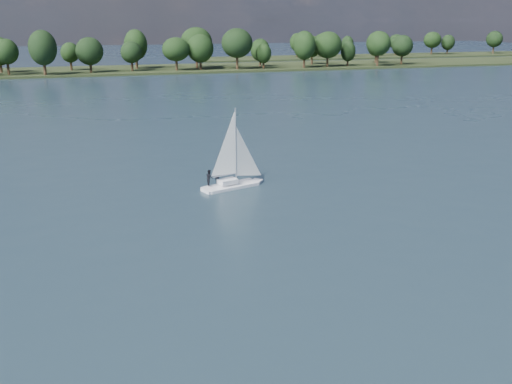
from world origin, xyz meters
TOP-DOWN VIEW (x-y plane):
  - ground at (0.00, 100.00)m, footprint 700.00×700.00m
  - far_shore at (0.00, 212.00)m, footprint 660.00×40.00m
  - far_shore_back at (160.00, 260.00)m, footprint 220.00×30.00m
  - sailboat at (9.31, 50.64)m, footprint 7.42×4.07m
  - treeline at (-12.64, 207.94)m, footprint 562.19×74.15m

SIDE VIEW (x-z plane):
  - ground at x=0.00m, z-range 0.00..0.00m
  - far_shore at x=0.00m, z-range -0.75..0.75m
  - far_shore_back at x=160.00m, z-range -0.70..0.70m
  - sailboat at x=9.31m, z-range -2.08..7.34m
  - treeline at x=-12.64m, z-range -1.04..17.32m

